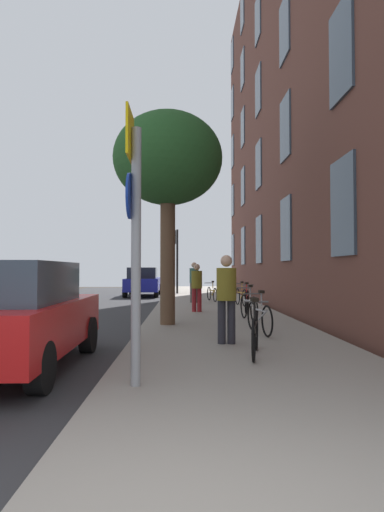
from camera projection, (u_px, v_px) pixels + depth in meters
ground_plane at (121, 308)px, 16.83m from camera, size 41.80×41.80×0.00m
road_asphalt at (67, 308)px, 16.79m from camera, size 7.00×38.00×0.01m
sidewalk at (210, 306)px, 16.91m from camera, size 4.20×38.00×0.12m
building_facade at (276, 81)px, 16.75m from camera, size 0.56×27.00×17.76m
sign_post at (134, 227)px, 5.20m from camera, size 0.16×0.60×3.34m
traffic_light at (176, 250)px, 25.17m from camera, size 0.43×0.24×3.76m
tree_near at (168, 161)px, 11.05m from camera, size 2.81×2.81×5.45m
bicycle_0 at (255, 333)px, 6.92m from camera, size 0.50×1.61×0.95m
bicycle_1 at (259, 317)px, 9.33m from camera, size 0.43×1.64×0.95m
bicycle_2 at (249, 306)px, 11.73m from camera, size 0.42×1.75×0.98m
bicycle_3 at (247, 300)px, 14.14m from camera, size 0.51×1.70×0.98m
bicycle_4 at (241, 296)px, 16.54m from camera, size 0.42×1.64×0.94m
bicycle_5 at (212, 293)px, 18.92m from camera, size 0.48×1.61×0.90m
pedestrian_0 at (226, 293)px, 8.08m from camera, size 0.53×0.53×1.67m
pedestrian_1 at (197, 284)px, 14.20m from camera, size 0.46×0.46×1.58m
pedestrian_2 at (194, 280)px, 18.14m from camera, size 0.51×0.51×1.70m
car_0 at (15, 315)px, 6.41m from camera, size 1.82×4.09×1.62m
car_1 at (143, 281)px, 24.39m from camera, size 1.94×4.48×1.62m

